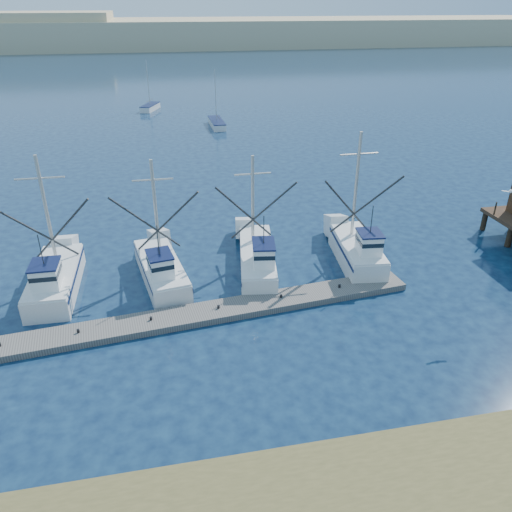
# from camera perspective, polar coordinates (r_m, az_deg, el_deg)

# --- Properties ---
(ground) EXTENTS (500.00, 500.00, 0.00)m
(ground) POSITION_cam_1_polar(r_m,az_deg,el_deg) (25.72, 7.92, -14.01)
(ground) COLOR #0B1933
(ground) RESTS_ON ground
(floating_dock) EXTENTS (30.62, 5.41, 0.41)m
(floating_dock) POSITION_cam_1_polar(r_m,az_deg,el_deg) (29.81, -9.95, -7.20)
(floating_dock) COLOR slate
(floating_dock) RESTS_ON ground
(dune_ridge) EXTENTS (360.00, 60.00, 10.00)m
(dune_ridge) POSITION_cam_1_polar(r_m,az_deg,el_deg) (228.50, -10.58, 23.81)
(dune_ridge) COLOR tan
(dune_ridge) RESTS_ON ground
(trawler_fleet) EXTENTS (30.16, 8.71, 9.37)m
(trawler_fleet) POSITION_cam_1_polar(r_m,az_deg,el_deg) (33.66, -10.98, -1.47)
(trawler_fleet) COLOR silver
(trawler_fleet) RESTS_ON ground
(sailboat_near) EXTENTS (1.85, 6.91, 8.10)m
(sailboat_near) POSITION_cam_1_polar(r_m,az_deg,el_deg) (77.13, -4.50, 14.87)
(sailboat_near) COLOR silver
(sailboat_near) RESTS_ON ground
(sailboat_far) EXTENTS (3.53, 5.74, 8.10)m
(sailboat_far) POSITION_cam_1_polar(r_m,az_deg,el_deg) (91.08, -11.99, 16.30)
(sailboat_far) COLOR silver
(sailboat_far) RESTS_ON ground
(flying_gull) EXTENTS (1.14, 0.21, 0.21)m
(flying_gull) POSITION_cam_1_polar(r_m,az_deg,el_deg) (32.05, 27.09, 6.61)
(flying_gull) COLOR white
(flying_gull) RESTS_ON ground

